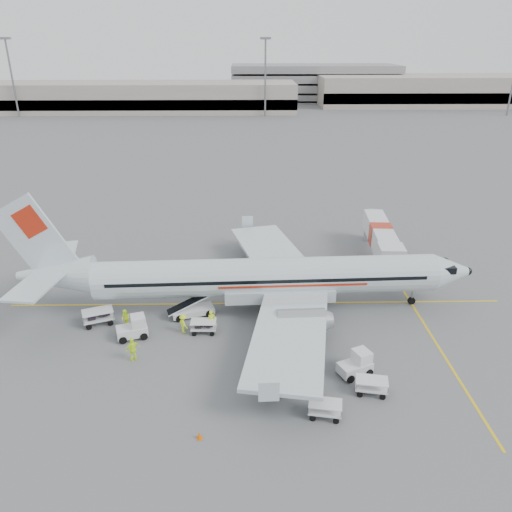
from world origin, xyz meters
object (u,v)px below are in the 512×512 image
object	(u,v)px
belt_loader	(192,302)
tug_aft	(132,327)
jet_bridge	(380,242)
aircraft	(267,253)
tug_mid	(276,380)
tug_fore	(355,364)

from	to	relation	value
belt_loader	tug_aft	world-z (taller)	belt_loader
jet_bridge	belt_loader	bearing A→B (deg)	-143.65
aircraft	tug_aft	world-z (taller)	aircraft
jet_bridge	tug_mid	size ratio (longest dim) A/B	6.31
belt_loader	tug_mid	bearing A→B (deg)	-75.13
tug_aft	jet_bridge	bearing A→B (deg)	14.38
tug_fore	tug_mid	distance (m)	5.93
tug_mid	tug_aft	world-z (taller)	tug_aft
tug_mid	tug_aft	xyz separation A→B (m)	(-11.10, 6.82, 0.03)
aircraft	jet_bridge	bearing A→B (deg)	38.20
aircraft	belt_loader	distance (m)	7.66
jet_bridge	tug_fore	size ratio (longest dim) A/B	6.24
belt_loader	tug_mid	size ratio (longest dim) A/B	2.07
tug_fore	tug_mid	size ratio (longest dim) A/B	1.01
tug_fore	tug_mid	xyz separation A→B (m)	(-5.67, -1.71, -0.01)
tug_fore	tug_aft	bearing A→B (deg)	138.36
tug_mid	tug_fore	bearing A→B (deg)	7.03
aircraft	belt_loader	world-z (taller)	aircraft
tug_fore	tug_mid	world-z (taller)	tug_fore
jet_bridge	tug_aft	world-z (taller)	jet_bridge
tug_mid	tug_aft	distance (m)	13.03
tug_fore	aircraft	bearing A→B (deg)	96.77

